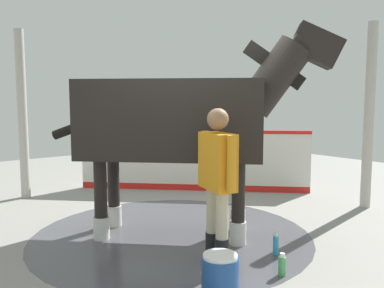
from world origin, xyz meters
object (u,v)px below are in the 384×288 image
object	(u,v)px
wash_bucket	(220,274)
bottle_spray	(282,265)
bottle_shampoo	(276,244)
horse	(181,120)
handler	(217,177)

from	to	relation	value
wash_bucket	bottle_spray	size ratio (longest dim) A/B	1.59
wash_bucket	bottle_spray	distance (m)	0.75
wash_bucket	bottle_shampoo	size ratio (longest dim) A/B	1.38
wash_bucket	bottle_shampoo	xyz separation A→B (m)	(1.11, 0.27, -0.06)
horse	handler	bearing A→B (deg)	-61.03
horse	bottle_shampoo	size ratio (longest dim) A/B	10.24
handler	bottle_spray	size ratio (longest dim) A/B	7.22
horse	wash_bucket	xyz separation A→B (m)	(-0.67, -1.47, -1.31)
wash_bucket	bottle_shampoo	distance (m)	1.14
bottle_spray	handler	bearing A→B (deg)	120.41
horse	bottle_spray	distance (m)	2.11
handler	bottle_shampoo	size ratio (longest dim) A/B	6.25
handler	wash_bucket	world-z (taller)	handler
horse	handler	xyz separation A→B (m)	(-0.29, -1.00, -0.54)
handler	wash_bucket	bearing A→B (deg)	65.36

